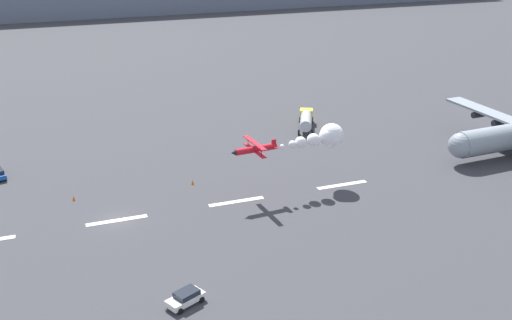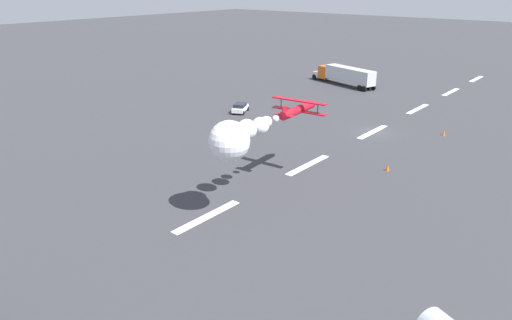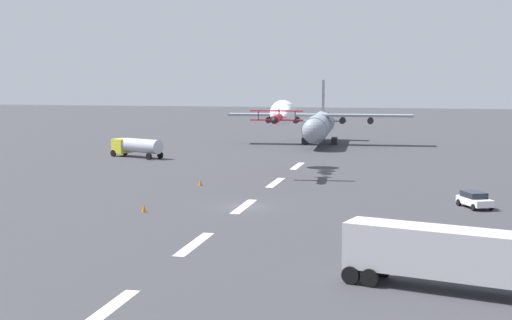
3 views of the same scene
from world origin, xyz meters
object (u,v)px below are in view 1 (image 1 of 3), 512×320
object	(u,v)px
cargo_transport_plane	(512,135)
followme_car_yellow	(186,298)
stunt_biplane_red	(320,138)
traffic_cone_far	(193,182)
traffic_cone_near	(74,198)
fuel_tanker_truck	(306,119)

from	to	relation	value
cargo_transport_plane	followme_car_yellow	distance (m)	65.14
stunt_biplane_red	traffic_cone_far	bearing A→B (deg)	159.97
cargo_transport_plane	traffic_cone_far	size ratio (longest dim) A/B	44.09
followme_car_yellow	traffic_cone_far	world-z (taller)	followme_car_yellow
cargo_transport_plane	stunt_biplane_red	xyz separation A→B (m)	(-34.94, 0.39, 3.80)
traffic_cone_near	traffic_cone_far	xyz separation A→B (m)	(17.12, -0.43, 0.00)
stunt_biplane_red	traffic_cone_near	world-z (taller)	stunt_biplane_red
fuel_tanker_truck	traffic_cone_far	distance (m)	31.96
cargo_transport_plane	traffic_cone_far	world-z (taller)	cargo_transport_plane
stunt_biplane_red	fuel_tanker_truck	xyz separation A→B (m)	(8.98, 24.15, -5.59)
followme_car_yellow	traffic_cone_near	size ratio (longest dim) A/B	5.91
stunt_biplane_red	followme_car_yellow	distance (m)	35.38
followme_car_yellow	traffic_cone_far	size ratio (longest dim) A/B	5.91
stunt_biplane_red	followme_car_yellow	xyz separation A→B (m)	(-26.09, -22.99, -6.52)
stunt_biplane_red	traffic_cone_far	xyz separation A→B (m)	(-17.57, 6.41, -6.95)
followme_car_yellow	cargo_transport_plane	bearing A→B (deg)	20.32
cargo_transport_plane	traffic_cone_near	world-z (taller)	cargo_transport_plane
fuel_tanker_truck	followme_car_yellow	size ratio (longest dim) A/B	2.06
stunt_biplane_red	traffic_cone_near	distance (m)	36.03
fuel_tanker_truck	traffic_cone_near	bearing A→B (deg)	-158.38
fuel_tanker_truck	traffic_cone_near	distance (m)	46.99
fuel_tanker_truck	traffic_cone_far	bearing A→B (deg)	-146.25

